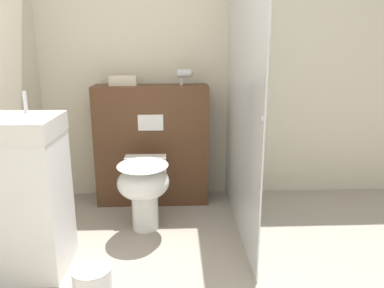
# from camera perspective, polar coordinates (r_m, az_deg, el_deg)

# --- Properties ---
(wall_back) EXTENTS (8.00, 0.06, 2.50)m
(wall_back) POSITION_cam_1_polar(r_m,az_deg,el_deg) (3.57, -0.72, 11.77)
(wall_back) COLOR beige
(wall_back) RESTS_ON ground_plane
(partition_panel) EXTENTS (1.02, 0.30, 1.10)m
(partition_panel) POSITION_cam_1_polar(r_m,az_deg,el_deg) (3.47, -6.06, -0.15)
(partition_panel) COLOR #51331E
(partition_panel) RESTS_ON ground_plane
(shower_glass) EXTENTS (0.04, 1.51, 2.16)m
(shower_glass) POSITION_cam_1_polar(r_m,az_deg,el_deg) (2.84, 7.62, 7.46)
(shower_glass) COLOR silver
(shower_glass) RESTS_ON ground_plane
(toilet) EXTENTS (0.40, 0.56, 0.57)m
(toilet) POSITION_cam_1_polar(r_m,az_deg,el_deg) (2.96, -7.34, -6.26)
(toilet) COLOR white
(toilet) RESTS_ON ground_plane
(sink_vanity) EXTENTS (0.45, 0.48, 1.16)m
(sink_vanity) POSITION_cam_1_polar(r_m,az_deg,el_deg) (2.62, -23.75, -7.18)
(sink_vanity) COLOR white
(sink_vanity) RESTS_ON ground_plane
(hair_drier) EXTENTS (0.15, 0.07, 0.14)m
(hair_drier) POSITION_cam_1_polar(r_m,az_deg,el_deg) (3.35, -1.06, 10.62)
(hair_drier) COLOR #B7B7BC
(hair_drier) RESTS_ON partition_panel
(folded_towel) EXTENTS (0.23, 0.14, 0.08)m
(folded_towel) POSITION_cam_1_polar(r_m,az_deg,el_deg) (3.39, -10.43, 9.47)
(folded_towel) COLOR beige
(folded_towel) RESTS_ON partition_panel
(waste_bin) EXTENTS (0.22, 0.22, 0.25)m
(waste_bin) POSITION_cam_1_polar(r_m,az_deg,el_deg) (2.31, -14.90, -20.44)
(waste_bin) COLOR silver
(waste_bin) RESTS_ON ground_plane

